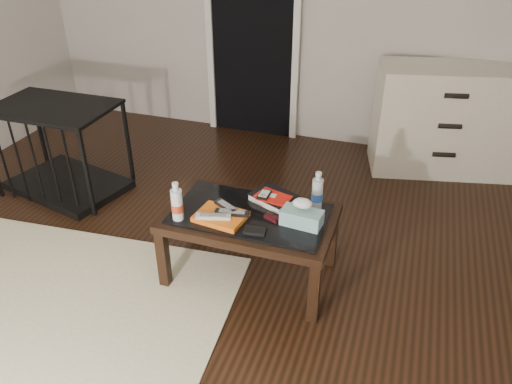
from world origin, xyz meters
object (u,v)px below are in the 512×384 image
water_bottle_left (177,201)px  tissue_box (302,218)px  dresser (449,120)px  textbook (274,198)px  coffee_table (250,222)px  pet_crate (64,163)px  water_bottle_right (317,190)px

water_bottle_left → tissue_box: bearing=13.7°
dresser → textbook: bearing=-133.3°
dresser → textbook: dresser is taller
coffee_table → water_bottle_left: 0.46m
water_bottle_left → textbook: bearing=37.4°
pet_crate → textbook: bearing=2.0°
dresser → tissue_box: size_ratio=5.56×
coffee_table → pet_crate: pet_crate is taller
pet_crate → water_bottle_right: size_ratio=4.27×
textbook → dresser: bearing=82.9°
water_bottle_right → dresser: bearing=65.9°
water_bottle_right → coffee_table: bearing=-152.8°
coffee_table → tissue_box: bearing=-3.2°
pet_crate → water_bottle_left: bearing=-14.5°
dresser → water_bottle_left: bearing=-138.2°
pet_crate → textbook: (1.85, -0.38, 0.25)m
dresser → tissue_box: 2.05m
dresser → pet_crate: bearing=-167.6°
pet_crate → tissue_box: size_ratio=4.41×
water_bottle_right → textbook: bearing=-177.2°
coffee_table → textbook: 0.21m
dresser → pet_crate: (-2.87, -1.32, -0.22)m
water_bottle_right → pet_crate: bearing=170.2°
water_bottle_right → tissue_box: (-0.04, -0.20, -0.07)m
coffee_table → tissue_box: (0.32, -0.02, 0.11)m
dresser → water_bottle_right: dresser is taller
pet_crate → water_bottle_right: bearing=3.7°
dresser → water_bottle_right: 1.85m
coffee_table → dresser: 2.18m
coffee_table → tissue_box: tissue_box is taller
dresser → textbook: size_ratio=5.12×
water_bottle_right → water_bottle_left: bearing=-153.2°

